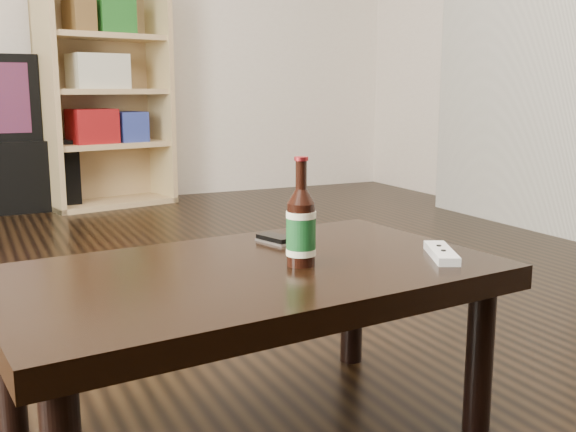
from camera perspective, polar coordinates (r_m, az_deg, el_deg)
name	(u,v)px	position (r m, az deg, el deg)	size (l,w,h in m)	color
floor	(196,373)	(1.88, -7.82, -13.00)	(5.00, 6.00, 0.01)	black
bookshelf	(102,87)	(4.52, -15.44, 10.51)	(0.85, 0.52, 1.47)	#AC7E5B
coffee_table	(250,291)	(1.42, -3.28, -6.33)	(1.08, 0.70, 0.39)	black
beer_bottle	(301,228)	(1.40, 1.11, -1.01)	(0.08, 0.08, 0.23)	black
phone	(276,239)	(1.62, -1.05, -1.97)	(0.08, 0.11, 0.02)	silver
remote	(441,253)	(1.52, 12.86, -3.08)	(0.12, 0.17, 0.02)	silver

